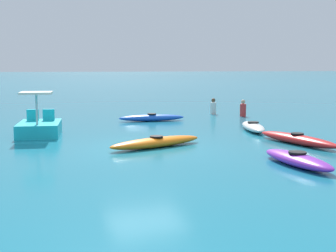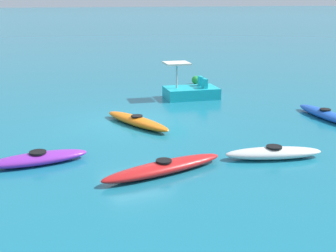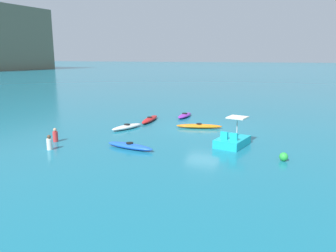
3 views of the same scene
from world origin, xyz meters
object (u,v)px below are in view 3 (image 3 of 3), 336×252
at_px(kayak_red, 150,119).
at_px(pedal_boat_cyan, 232,140).
at_px(person_near_shore, 49,143).
at_px(person_by_kayaks, 55,136).
at_px(kayak_white, 127,127).
at_px(kayak_orange, 199,126).
at_px(kayak_purple, 185,115).
at_px(buoy_green, 284,157).
at_px(kayak_blue, 130,146).

distance_m(kayak_red, pedal_boat_cyan, 9.37).
bearing_deg(person_near_shore, kayak_red, -9.98).
bearing_deg(person_by_kayaks, person_near_shore, -149.06).
relative_size(kayak_white, kayak_orange, 0.83).
height_order(kayak_purple, person_near_shore, person_near_shore).
distance_m(kayak_orange, person_by_kayaks, 10.29).
bearing_deg(kayak_white, kayak_red, -5.30).
xyz_separation_m(kayak_orange, buoy_green, (-5.90, -6.33, 0.06)).
bearing_deg(kayak_orange, kayak_purple, 32.90).
relative_size(buoy_green, person_near_shore, 0.51).
distance_m(buoy_green, person_near_shore, 13.02).
height_order(buoy_green, person_near_shore, person_near_shore).
height_order(pedal_boat_cyan, person_by_kayaks, pedal_boat_cyan).
bearing_deg(kayak_white, pedal_boat_cyan, -101.64).
height_order(kayak_red, buoy_green, buoy_green).
relative_size(kayak_white, kayak_red, 0.80).
bearing_deg(pedal_boat_cyan, person_by_kayaks, 107.17).
bearing_deg(kayak_purple, buoy_green, -137.90).
xyz_separation_m(buoy_green, person_by_kayaks, (-1.34, 13.64, 0.16)).
bearing_deg(kayak_red, kayak_white, 174.70).
height_order(kayak_blue, person_by_kayaks, person_by_kayaks).
xyz_separation_m(kayak_red, pedal_boat_cyan, (-5.02, -7.91, 0.17)).
bearing_deg(kayak_red, pedal_boat_cyan, -122.38).
xyz_separation_m(kayak_blue, kayak_red, (7.95, 2.47, -0.00)).
height_order(kayak_purple, buoy_green, buoy_green).
bearing_deg(kayak_orange, person_near_shore, 144.22).
relative_size(kayak_orange, buoy_green, 7.75).
xyz_separation_m(kayak_purple, kayak_white, (-6.17, 2.40, -0.00)).
xyz_separation_m(kayak_purple, kayak_orange, (-3.91, -2.53, -0.00)).
height_order(kayak_red, person_by_kayaks, person_by_kayaks).
bearing_deg(pedal_boat_cyan, kayak_red, 57.62).
bearing_deg(kayak_orange, buoy_green, -132.97).
distance_m(kayak_orange, pedal_boat_cyan, 5.15).
height_order(kayak_orange, person_by_kayaks, person_by_kayaks).
bearing_deg(person_by_kayaks, kayak_orange, -45.29).
height_order(kayak_purple, person_by_kayaks, person_by_kayaks).
xyz_separation_m(kayak_white, kayak_orange, (2.27, -4.93, -0.00)).
bearing_deg(pedal_boat_cyan, kayak_purple, 36.47).
xyz_separation_m(kayak_blue, person_near_shore, (-1.92, 4.21, 0.22)).
distance_m(kayak_orange, person_near_shore, 10.88).
bearing_deg(kayak_red, person_by_kayaks, 162.03).
bearing_deg(person_by_kayaks, kayak_white, -25.60).
bearing_deg(person_by_kayaks, kayak_blue, -86.24).
relative_size(kayak_purple, kayak_red, 0.75).
xyz_separation_m(kayak_orange, person_near_shore, (-8.82, 6.36, 0.22)).
bearing_deg(kayak_orange, kayak_white, 114.71).
height_order(pedal_boat_cyan, person_near_shore, pedal_boat_cyan).
distance_m(kayak_blue, pedal_boat_cyan, 6.18).
distance_m(kayak_white, person_near_shore, 6.71).
relative_size(kayak_red, person_by_kayaks, 4.12).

